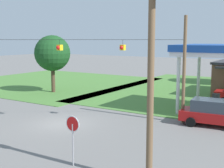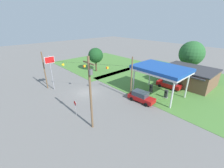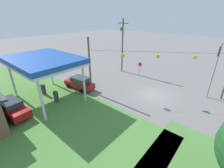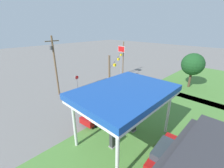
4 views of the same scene
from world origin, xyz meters
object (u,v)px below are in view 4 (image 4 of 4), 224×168
at_px(gas_station_canopy, 125,94).
at_px(utility_pole_main, 55,64).
at_px(stop_sign_overhead, 121,54).
at_px(fuel_pump_far, 113,141).
at_px(car_at_pumps_rear, 167,154).
at_px(stop_sign_roadside, 77,79).
at_px(fuel_pump_near, 133,125).
at_px(tree_west_verge, 193,64).
at_px(car_at_pumps_front, 99,112).

bearing_deg(gas_station_canopy, utility_pole_main, -92.24).
bearing_deg(stop_sign_overhead, fuel_pump_far, 38.85).
xyz_separation_m(fuel_pump_far, car_at_pumps_rear, (-1.86, 4.54, 0.18)).
relative_size(car_at_pumps_rear, stop_sign_roadside, 2.05).
relative_size(fuel_pump_near, tree_west_verge, 0.24).
relative_size(gas_station_canopy, car_at_pumps_front, 1.91).
height_order(gas_station_canopy, tree_west_verge, tree_west_verge).
bearing_deg(car_at_pumps_front, stop_sign_roadside, -115.66).
xyz_separation_m(gas_station_canopy, fuel_pump_near, (-1.64, -0.00, -4.39)).
height_order(fuel_pump_near, fuel_pump_far, same).
bearing_deg(stop_sign_roadside, car_at_pumps_rear, -102.36).
height_order(car_at_pumps_rear, utility_pole_main, utility_pole_main).
bearing_deg(car_at_pumps_front, fuel_pump_near, 96.77).
xyz_separation_m(car_at_pumps_front, car_at_pumps_rear, (0.43, 9.08, -0.04)).
bearing_deg(stop_sign_roadside, utility_pole_main, -176.18).
relative_size(gas_station_canopy, fuel_pump_near, 6.03).
bearing_deg(car_at_pumps_rear, fuel_pump_far, 107.64).
relative_size(fuel_pump_far, car_at_pumps_rear, 0.30).
distance_m(gas_station_canopy, car_at_pumps_rear, 6.20).
height_order(gas_station_canopy, utility_pole_main, utility_pole_main).
distance_m(car_at_pumps_front, stop_sign_overhead, 18.43).
height_order(gas_station_canopy, fuel_pump_far, gas_station_canopy).
bearing_deg(car_at_pumps_rear, tree_west_verge, 8.70).
distance_m(car_at_pumps_front, car_at_pumps_rear, 9.09).
relative_size(fuel_pump_near, stop_sign_roadside, 0.63).
distance_m(fuel_pump_near, tree_west_verge, 18.70).
height_order(gas_station_canopy, stop_sign_roadside, gas_station_canopy).
relative_size(gas_station_canopy, tree_west_verge, 1.44).
height_order(fuel_pump_far, stop_sign_roadside, stop_sign_roadside).
distance_m(fuel_pump_far, tree_west_verge, 21.93).
relative_size(car_at_pumps_front, car_at_pumps_rear, 0.96).
bearing_deg(utility_pole_main, gas_station_canopy, 87.76).
relative_size(fuel_pump_near, stop_sign_overhead, 0.21).
bearing_deg(gas_station_canopy, tree_west_verge, -179.55).
xyz_separation_m(fuel_pump_near, stop_sign_overhead, (-14.20, -14.09, 4.39)).
distance_m(car_at_pumps_rear, stop_sign_roadside, 20.33).
xyz_separation_m(fuel_pump_near, car_at_pumps_rear, (1.42, 4.54, 0.18)).
bearing_deg(fuel_pump_near, utility_pole_main, -85.99).
bearing_deg(car_at_pumps_front, car_at_pumps_rear, 81.67).
distance_m(car_at_pumps_front, utility_pole_main, 11.42).
height_order(car_at_pumps_rear, tree_west_verge, tree_west_verge).
bearing_deg(stop_sign_overhead, stop_sign_roadside, -6.13).
bearing_deg(car_at_pumps_rear, car_at_pumps_front, 82.64).
relative_size(car_at_pumps_front, tree_west_verge, 0.76).
bearing_deg(car_at_pumps_rear, stop_sign_roadside, 72.97).
height_order(stop_sign_roadside, tree_west_verge, tree_west_verge).
bearing_deg(tree_west_verge, fuel_pump_near, 0.49).
bearing_deg(fuel_pump_far, stop_sign_overhead, -141.15).
distance_m(stop_sign_overhead, tree_west_verge, 14.54).
bearing_deg(car_at_pumps_rear, stop_sign_overhead, 45.33).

